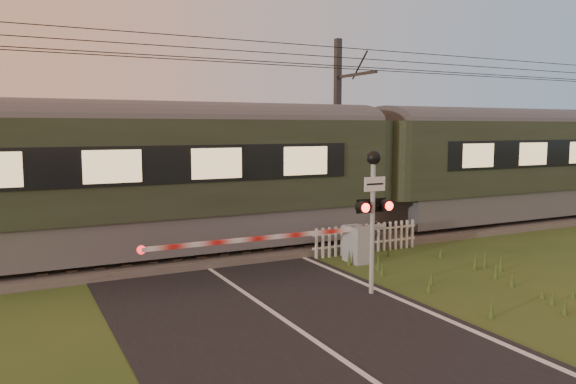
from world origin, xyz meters
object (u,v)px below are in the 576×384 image
boom_gate (346,243)px  catenary_mast (338,130)px  train (371,168)px  crossing_signal (373,196)px  picket_fence (366,238)px

boom_gate → catenary_mast: 6.40m
train → catenary_mast: 2.55m
catenary_mast → boom_gate: bearing=-119.5°
crossing_signal → catenary_mast: (3.81, 7.54, 1.37)m
train → picket_fence: size_ratio=12.11×
boom_gate → crossing_signal: crossing_signal is taller
boom_gate → train: bearing=45.5°
boom_gate → crossing_signal: size_ratio=2.15×
crossing_signal → catenary_mast: size_ratio=0.46×
train → picket_fence: (-1.44, -1.89, -1.86)m
catenary_mast → train: bearing=-93.4°
crossing_signal → picket_fence: 4.44m
train → crossing_signal: bearing=-124.7°
crossing_signal → catenary_mast: catenary_mast is taller
catenary_mast → picket_fence: bearing=-110.9°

